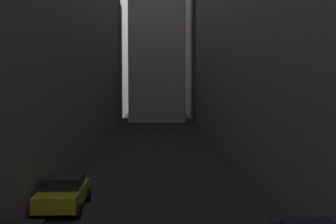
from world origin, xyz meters
name	(u,v)px	position (x,y,z in m)	size (l,w,h in m)	color
ground_plane	(158,141)	(0.00, 48.00, 0.00)	(264.00, 264.00, 0.00)	black
building_block_left	(49,22)	(-10.82, 50.00, 11.74)	(10.64, 108.00, 23.47)	#60594F
building_block_right	(267,17)	(10.99, 50.00, 12.31)	(10.98, 108.00, 24.61)	slate
parked_car_left_far	(63,192)	(-4.40, 24.66, 0.75)	(2.03, 3.95, 1.48)	#A59919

